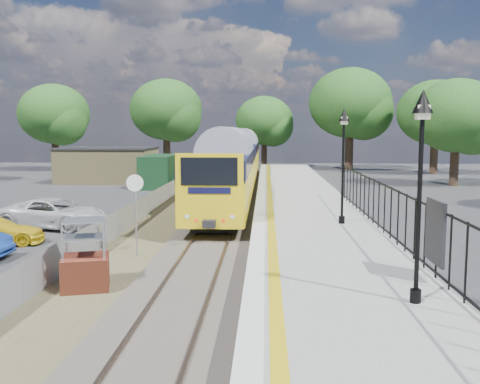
# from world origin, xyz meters

# --- Properties ---
(ground) EXTENTS (120.00, 120.00, 0.00)m
(ground) POSITION_xyz_m (0.00, 0.00, 0.00)
(ground) COLOR #2D2D30
(ground) RESTS_ON ground
(track_bed) EXTENTS (5.90, 80.00, 0.29)m
(track_bed) POSITION_xyz_m (-0.47, 9.67, 0.09)
(track_bed) COLOR #473F38
(track_bed) RESTS_ON ground
(platform) EXTENTS (5.00, 70.00, 0.90)m
(platform) POSITION_xyz_m (4.20, 8.00, 0.45)
(platform) COLOR gray
(platform) RESTS_ON ground
(platform_edge) EXTENTS (0.90, 70.00, 0.01)m
(platform_edge) POSITION_xyz_m (2.14, 8.00, 0.90)
(platform_edge) COLOR silver
(platform_edge) RESTS_ON platform
(victorian_lamp_south) EXTENTS (0.44, 0.44, 4.60)m
(victorian_lamp_south) POSITION_xyz_m (5.50, -4.00, 4.30)
(victorian_lamp_south) COLOR black
(victorian_lamp_south) RESTS_ON platform
(victorian_lamp_north) EXTENTS (0.44, 0.44, 4.60)m
(victorian_lamp_north) POSITION_xyz_m (5.30, 6.00, 4.30)
(victorian_lamp_north) COLOR black
(victorian_lamp_north) RESTS_ON platform
(palisade_fence) EXTENTS (0.12, 26.00, 2.00)m
(palisade_fence) POSITION_xyz_m (6.55, 2.24, 1.84)
(palisade_fence) COLOR black
(palisade_fence) RESTS_ON platform
(wire_fence) EXTENTS (0.06, 52.00, 1.20)m
(wire_fence) POSITION_xyz_m (-4.20, 12.00, 0.60)
(wire_fence) COLOR #999EA3
(wire_fence) RESTS_ON ground
(outbuilding) EXTENTS (10.80, 10.10, 3.12)m
(outbuilding) POSITION_xyz_m (-10.91, 31.21, 1.52)
(outbuilding) COLOR #9B8D57
(outbuilding) RESTS_ON ground
(tree_line) EXTENTS (56.80, 43.80, 11.88)m
(tree_line) POSITION_xyz_m (1.40, 42.00, 6.61)
(tree_line) COLOR #332319
(tree_line) RESTS_ON ground
(train) EXTENTS (2.82, 40.83, 3.51)m
(train) POSITION_xyz_m (0.00, 25.81, 2.34)
(train) COLOR gold
(train) RESTS_ON ground
(brick_plinth) EXTENTS (1.62, 1.62, 2.13)m
(brick_plinth) POSITION_xyz_m (-3.01, -0.56, 1.02)
(brick_plinth) COLOR brown
(brick_plinth) RESTS_ON ground
(speed_sign) EXTENTS (0.60, 0.22, 3.06)m
(speed_sign) POSITION_xyz_m (-2.50, 3.48, 2.12)
(speed_sign) COLOR #999EA3
(speed_sign) RESTS_ON ground
(car_white) EXTENTS (5.49, 3.42, 1.42)m
(car_white) POSITION_xyz_m (-7.81, 9.14, 0.71)
(car_white) COLOR silver
(car_white) RESTS_ON ground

